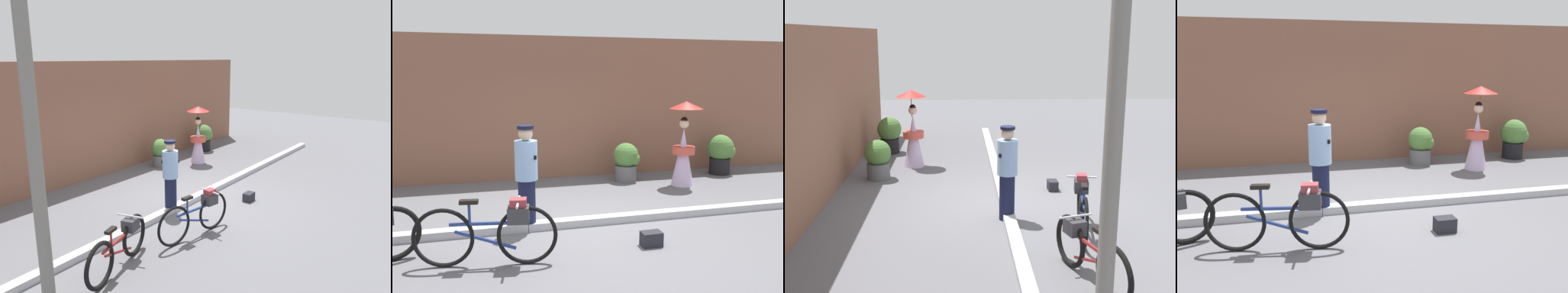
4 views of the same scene
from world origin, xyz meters
TOP-DOWN VIEW (x-y plane):
  - ground_plane at (0.00, 0.00)m, footprint 30.00×30.00m
  - building_wall at (0.00, 3.50)m, footprint 14.00×0.40m
  - sidewalk_curb at (0.00, 0.00)m, footprint 14.00×0.20m
  - bicycle_near_officer at (-1.35, -1.11)m, footprint 1.75×0.48m
  - person_officer at (-0.79, 0.03)m, footprint 0.34×0.34m
  - person_with_parasol at (2.80, 1.91)m, footprint 0.71×0.71m
  - potted_plant_by_door at (1.75, 2.57)m, footprint 0.58×0.57m
  - potted_plant_small at (4.19, 2.64)m, footprint 0.64×0.63m
  - backpack_on_pavement at (0.79, -1.05)m, footprint 0.28×0.19m

SIDE VIEW (x-z plane):
  - ground_plane at x=0.00m, z-range 0.00..0.00m
  - sidewalk_curb at x=0.00m, z-range 0.00..0.12m
  - backpack_on_pavement at x=0.79m, z-range 0.00..0.21m
  - bicycle_near_officer at x=-1.35m, z-range 0.03..0.87m
  - potted_plant_by_door at x=1.75m, z-range 0.03..0.89m
  - potted_plant_small at x=4.19m, z-range 0.05..1.00m
  - person_officer at x=-0.79m, z-range 0.05..1.66m
  - person_with_parasol at x=2.80m, z-range -0.04..1.77m
  - building_wall at x=0.00m, z-range 0.00..3.22m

